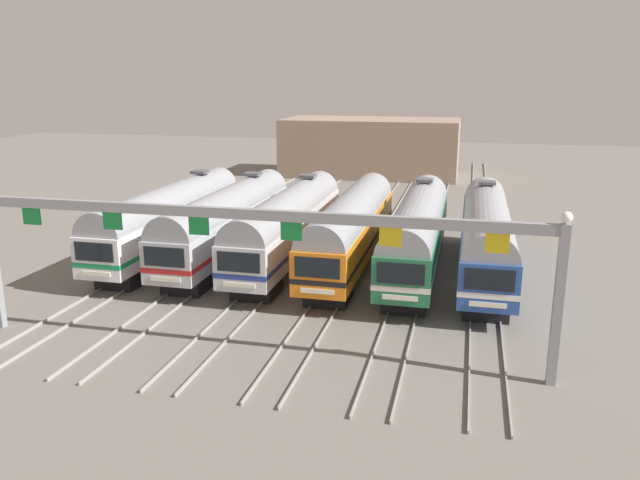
{
  "coord_description": "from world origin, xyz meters",
  "views": [
    {
      "loc": [
        9.01,
        -37.65,
        11.83
      ],
      "look_at": [
        0.36,
        -1.34,
        2.04
      ],
      "focal_mm": 35.37,
      "sensor_mm": 36.0,
      "label": 1
    }
  ],
  "objects_px": {
    "commuter_train_stainless": "(228,220)",
    "commuter_train_blue": "(486,234)",
    "commuter_train_silver": "(288,223)",
    "commuter_train_orange": "(351,226)",
    "commuter_train_white": "(171,216)",
    "commuter_train_green": "(417,230)",
    "catenary_gantry": "(244,235)"
  },
  "relations": [
    {
      "from": "commuter_train_green",
      "to": "catenary_gantry",
      "type": "relative_size",
      "value": 0.7
    },
    {
      "from": "commuter_train_white",
      "to": "commuter_train_blue",
      "type": "distance_m",
      "value": 20.45
    },
    {
      "from": "commuter_train_white",
      "to": "catenary_gantry",
      "type": "xyz_separation_m",
      "value": [
        10.22,
        -13.5,
        2.66
      ]
    },
    {
      "from": "commuter_train_orange",
      "to": "catenary_gantry",
      "type": "distance_m",
      "value": 13.91
    },
    {
      "from": "commuter_train_silver",
      "to": "commuter_train_blue",
      "type": "height_order",
      "value": "same"
    },
    {
      "from": "commuter_train_orange",
      "to": "catenary_gantry",
      "type": "height_order",
      "value": "catenary_gantry"
    },
    {
      "from": "commuter_train_white",
      "to": "commuter_train_silver",
      "type": "xyz_separation_m",
      "value": [
        8.18,
        0.0,
        0.0
      ]
    },
    {
      "from": "commuter_train_stainless",
      "to": "commuter_train_blue",
      "type": "relative_size",
      "value": 1.0
    },
    {
      "from": "commuter_train_stainless",
      "to": "catenary_gantry",
      "type": "xyz_separation_m",
      "value": [
        6.13,
        -13.5,
        2.66
      ]
    },
    {
      "from": "commuter_train_silver",
      "to": "commuter_train_orange",
      "type": "xyz_separation_m",
      "value": [
        4.09,
        -0.0,
        -0.0
      ]
    },
    {
      "from": "commuter_train_silver",
      "to": "commuter_train_blue",
      "type": "bearing_deg",
      "value": 0.0
    },
    {
      "from": "commuter_train_white",
      "to": "commuter_train_orange",
      "type": "xyz_separation_m",
      "value": [
        12.27,
        -0.0,
        -0.0
      ]
    },
    {
      "from": "commuter_train_white",
      "to": "catenary_gantry",
      "type": "bearing_deg",
      "value": -52.86
    },
    {
      "from": "commuter_train_green",
      "to": "commuter_train_blue",
      "type": "distance_m",
      "value": 4.09
    },
    {
      "from": "commuter_train_white",
      "to": "catenary_gantry",
      "type": "height_order",
      "value": "catenary_gantry"
    },
    {
      "from": "commuter_train_silver",
      "to": "catenary_gantry",
      "type": "xyz_separation_m",
      "value": [
        2.04,
        -13.5,
        2.66
      ]
    },
    {
      "from": "commuter_train_white",
      "to": "commuter_train_blue",
      "type": "bearing_deg",
      "value": 0.0
    },
    {
      "from": "commuter_train_silver",
      "to": "commuter_train_green",
      "type": "bearing_deg",
      "value": 0.0
    },
    {
      "from": "commuter_train_green",
      "to": "commuter_train_silver",
      "type": "bearing_deg",
      "value": 180.0
    },
    {
      "from": "commuter_train_green",
      "to": "commuter_train_blue",
      "type": "height_order",
      "value": "same"
    },
    {
      "from": "commuter_train_white",
      "to": "commuter_train_green",
      "type": "bearing_deg",
      "value": 0.0
    },
    {
      "from": "catenary_gantry",
      "to": "commuter_train_stainless",
      "type": "bearing_deg",
      "value": 114.44
    },
    {
      "from": "commuter_train_blue",
      "to": "commuter_train_green",
      "type": "bearing_deg",
      "value": 180.0
    },
    {
      "from": "commuter_train_stainless",
      "to": "commuter_train_orange",
      "type": "xyz_separation_m",
      "value": [
        8.18,
        -0.0,
        -0.0
      ]
    },
    {
      "from": "commuter_train_stainless",
      "to": "commuter_train_green",
      "type": "relative_size",
      "value": 1.0
    },
    {
      "from": "commuter_train_stainless",
      "to": "catenary_gantry",
      "type": "relative_size",
      "value": 0.7
    },
    {
      "from": "commuter_train_silver",
      "to": "commuter_train_blue",
      "type": "xyz_separation_m",
      "value": [
        12.27,
        0.0,
        0.0
      ]
    },
    {
      "from": "commuter_train_green",
      "to": "commuter_train_blue",
      "type": "xyz_separation_m",
      "value": [
        4.09,
        0.0,
        0.0
      ]
    },
    {
      "from": "commuter_train_white",
      "to": "commuter_train_green",
      "type": "distance_m",
      "value": 16.36
    },
    {
      "from": "commuter_train_silver",
      "to": "commuter_train_white",
      "type": "bearing_deg",
      "value": 180.0
    },
    {
      "from": "commuter_train_green",
      "to": "commuter_train_blue",
      "type": "bearing_deg",
      "value": 0.0
    },
    {
      "from": "commuter_train_green",
      "to": "catenary_gantry",
      "type": "height_order",
      "value": "catenary_gantry"
    }
  ]
}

